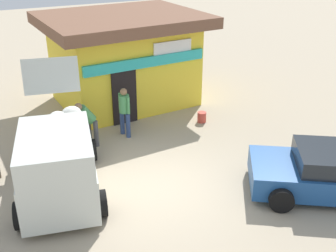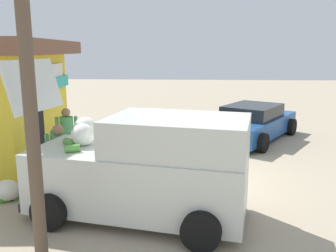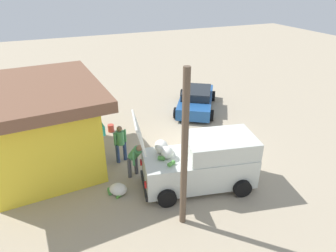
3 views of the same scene
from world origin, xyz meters
TOP-DOWN VIEW (x-y plane):
  - ground_plane at (0.00, 0.00)m, footprint 60.00×60.00m
  - storefront_bar at (1.15, 6.12)m, footprint 6.08×5.12m
  - delivery_van at (-2.55, 0.87)m, footprint 2.71×4.51m
  - parked_sedan at (3.82, -2.18)m, footprint 4.60×3.81m
  - vendor_standing at (0.10, 3.25)m, footprint 0.41×0.55m
  - customer_bending at (-1.21, 3.02)m, footprint 0.73×0.65m
  - unloaded_banana_pile at (-1.92, 3.91)m, footprint 0.80×0.82m
  - paint_bucket at (2.91, 3.08)m, footprint 0.31×0.31m
  - utility_pole at (-4.01, 2.32)m, footprint 0.20×0.20m

SIDE VIEW (x-z plane):
  - ground_plane at x=0.00m, z-range 0.00..0.00m
  - paint_bucket at x=2.91m, z-range 0.00..0.37m
  - unloaded_banana_pile at x=-1.92m, z-range -0.02..0.40m
  - parked_sedan at x=3.82m, z-range -0.03..1.20m
  - customer_bending at x=-1.21m, z-range 0.16..1.71m
  - vendor_standing at x=0.10m, z-range 0.13..1.79m
  - delivery_van at x=-2.55m, z-range -0.50..2.45m
  - storefront_bar at x=1.15m, z-range 0.09..3.49m
  - utility_pole at x=-4.01m, z-range 0.00..5.07m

